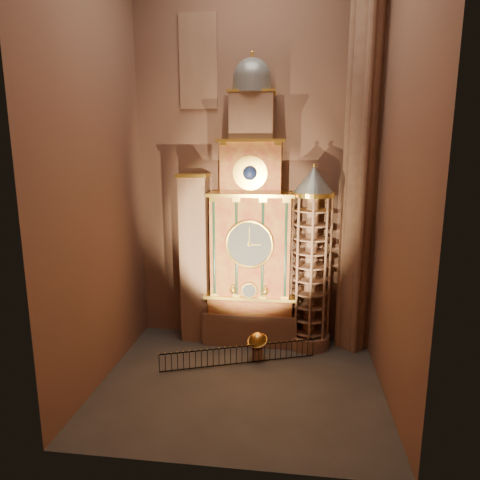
# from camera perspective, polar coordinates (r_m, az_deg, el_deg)

# --- Properties ---
(floor) EXTENTS (14.00, 14.00, 0.00)m
(floor) POSITION_cam_1_polar(r_m,az_deg,el_deg) (22.81, 0.08, -18.44)
(floor) COLOR #383330
(floor) RESTS_ON ground
(wall_back) EXTENTS (22.00, 0.00, 22.00)m
(wall_back) POSITION_cam_1_polar(r_m,az_deg,el_deg) (25.69, 1.80, 10.69)
(wall_back) COLOR brown
(wall_back) RESTS_ON floor
(wall_left) EXTENTS (0.00, 22.00, 22.00)m
(wall_left) POSITION_cam_1_polar(r_m,az_deg,el_deg) (21.74, -18.83, 9.90)
(wall_left) COLOR brown
(wall_left) RESTS_ON floor
(wall_right) EXTENTS (0.00, 22.00, 22.00)m
(wall_right) POSITION_cam_1_polar(r_m,az_deg,el_deg) (20.09, 20.63, 9.68)
(wall_right) COLOR brown
(wall_right) RESTS_ON floor
(astronomical_clock) EXTENTS (5.60, 2.41, 16.70)m
(astronomical_clock) POSITION_cam_1_polar(r_m,az_deg,el_deg) (25.11, 1.51, 0.74)
(astronomical_clock) COLOR #8C634C
(astronomical_clock) RESTS_ON floor
(portrait_tower) EXTENTS (1.80, 1.60, 10.20)m
(portrait_tower) POSITION_cam_1_polar(r_m,az_deg,el_deg) (26.01, -5.98, -2.38)
(portrait_tower) COLOR #8C634C
(portrait_tower) RESTS_ON floor
(stair_turret) EXTENTS (2.50, 2.50, 10.80)m
(stair_turret) POSITION_cam_1_polar(r_m,az_deg,el_deg) (25.06, 9.42, -2.74)
(stair_turret) COLOR #8C634C
(stair_turret) RESTS_ON floor
(gothic_pier) EXTENTS (2.04, 2.04, 22.00)m
(gothic_pier) POSITION_cam_1_polar(r_m,az_deg,el_deg) (24.83, 15.95, 10.22)
(gothic_pier) COLOR #8C634C
(gothic_pier) RESTS_ON floor
(stained_glass_window) EXTENTS (2.20, 0.14, 5.20)m
(stained_glass_window) POSITION_cam_1_polar(r_m,az_deg,el_deg) (26.58, -5.59, 22.60)
(stained_glass_window) COLOR navy
(stained_glass_window) RESTS_ON wall_back
(celestial_globe) EXTENTS (1.44, 1.41, 1.64)m
(celestial_globe) POSITION_cam_1_polar(r_m,az_deg,el_deg) (24.45, 2.34, -13.65)
(celestial_globe) COLOR #8C634C
(celestial_globe) RESTS_ON floor
(iron_railing) EXTENTS (8.09, 2.97, 1.03)m
(iron_railing) POSITION_cam_1_polar(r_m,az_deg,el_deg) (24.14, -0.12, -15.11)
(iron_railing) COLOR black
(iron_railing) RESTS_ON floor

